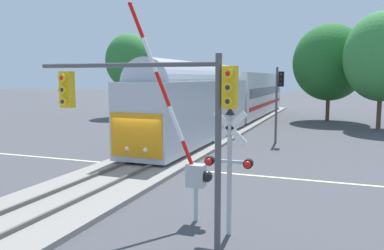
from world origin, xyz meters
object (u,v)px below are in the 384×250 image
(traffic_signal_near_right, at_px, (159,103))
(elm_centre_background, at_px, (330,62))
(pine_left_background, at_px, (129,61))
(traffic_signal_far_side, at_px, (279,92))
(commuter_train, at_px, (232,96))
(crossing_gate_near, at_px, (188,153))
(crossing_signal_mast, at_px, (229,158))
(oak_far_right, at_px, (382,57))

(traffic_signal_near_right, relative_size, elm_centre_background, 0.57)
(elm_centre_background, bearing_deg, pine_left_background, -172.42)
(traffic_signal_far_side, relative_size, elm_centre_background, 0.52)
(pine_left_background, bearing_deg, elm_centre_background, 7.58)
(commuter_train, distance_m, traffic_signal_near_right, 26.36)
(crossing_gate_near, distance_m, crossing_signal_mast, 1.66)
(crossing_gate_near, bearing_deg, traffic_signal_near_right, -89.20)
(traffic_signal_near_right, height_order, pine_left_background, pine_left_background)
(traffic_signal_far_side, relative_size, pine_left_background, 0.55)
(crossing_gate_near, distance_m, oak_far_right, 27.61)
(traffic_signal_far_side, height_order, elm_centre_background, elm_centre_background)
(crossing_gate_near, height_order, pine_left_background, pine_left_background)
(crossing_signal_mast, distance_m, traffic_signal_far_side, 16.50)
(traffic_signal_near_right, xyz_separation_m, oak_far_right, (7.68, 28.35, 2.41))
(crossing_gate_near, bearing_deg, crossing_signal_mast, -25.61)
(commuter_train, distance_m, traffic_signal_far_side, 9.66)
(oak_far_right, bearing_deg, crossing_signal_mast, -102.99)
(commuter_train, xyz_separation_m, crossing_gate_near, (4.74, -23.76, -0.65))
(commuter_train, distance_m, pine_left_background, 14.52)
(crossing_signal_mast, relative_size, pine_left_background, 0.39)
(crossing_gate_near, height_order, elm_centre_background, elm_centre_background)
(elm_centre_background, bearing_deg, traffic_signal_far_side, -100.29)
(elm_centre_background, xyz_separation_m, oak_far_right, (4.32, -5.17, 0.26))
(traffic_signal_near_right, bearing_deg, oak_far_right, 74.85)
(traffic_signal_far_side, relative_size, oak_far_right, 0.51)
(crossing_gate_near, height_order, traffic_signal_near_right, crossing_gate_near)
(crossing_signal_mast, xyz_separation_m, traffic_signal_far_side, (-0.95, 16.42, 1.22))
(commuter_train, bearing_deg, elm_centre_background, 43.08)
(commuter_train, xyz_separation_m, oak_far_right, (12.45, 2.44, 3.43))
(crossing_signal_mast, distance_m, pine_left_background, 35.37)
(pine_left_background, bearing_deg, crossing_signal_mast, -56.28)
(elm_centre_background, xyz_separation_m, pine_left_background, (-21.40, -2.85, 0.30))
(crossing_gate_near, distance_m, traffic_signal_far_side, 15.77)
(crossing_gate_near, relative_size, elm_centre_background, 0.69)
(elm_centre_background, bearing_deg, crossing_gate_near, -96.17)
(oak_far_right, bearing_deg, crossing_gate_near, -106.39)
(traffic_signal_far_side, xyz_separation_m, traffic_signal_near_right, (-0.52, -17.86, 0.35))
(commuter_train, xyz_separation_m, traffic_signal_near_right, (4.77, -25.91, 1.02))
(elm_centre_background, distance_m, pine_left_background, 21.59)
(traffic_signal_near_right, bearing_deg, crossing_gate_near, 90.80)
(traffic_signal_near_right, bearing_deg, commuter_train, 100.43)
(crossing_signal_mast, relative_size, traffic_signal_near_right, 0.66)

